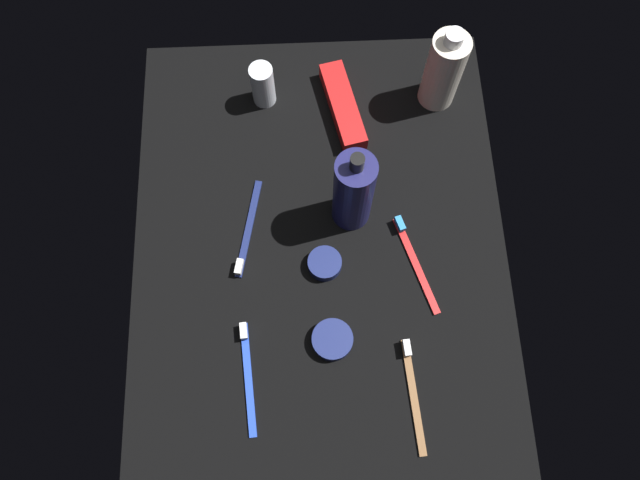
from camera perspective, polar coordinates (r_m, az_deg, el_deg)
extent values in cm
cube|color=black|center=(103.22, 0.00, -0.66)|extent=(84.00, 64.00, 1.20)
cylinder|color=navy|center=(96.55, 3.20, 4.60)|extent=(6.62, 6.62, 18.12)
cylinder|color=black|center=(87.09, 3.57, 7.38)|extent=(2.20, 2.20, 2.80)
cylinder|color=silver|center=(111.23, 11.71, 15.53)|extent=(6.65, 6.65, 15.85)
cylinder|color=silver|center=(104.11, 12.72, 18.33)|extent=(3.20, 3.20, 2.20)
cylinder|color=silver|center=(112.01, -5.50, 14.56)|extent=(4.26, 4.26, 9.14)
cube|color=navy|center=(104.02, -6.84, 1.19)|extent=(17.87, 4.83, 0.90)
cube|color=white|center=(100.86, -7.75, -2.55)|extent=(2.77, 1.60, 1.20)
cube|color=red|center=(102.45, 9.20, -2.35)|extent=(17.51, 6.61, 0.90)
cube|color=#338CCC|center=(103.33, 7.67, 1.55)|extent=(2.81, 1.84, 1.20)
cube|color=brown|center=(98.25, 8.97, -14.55)|extent=(18.04, 2.51, 0.90)
cube|color=white|center=(97.95, 8.33, -10.17)|extent=(2.67, 1.29, 1.20)
cube|color=blue|center=(98.05, -6.88, -13.02)|extent=(18.04, 2.67, 0.90)
cube|color=white|center=(98.19, -7.32, -8.62)|extent=(2.68, 1.31, 1.20)
cube|color=red|center=(112.69, 2.20, 12.67)|extent=(18.14, 8.13, 3.20)
cylinder|color=navy|center=(100.53, 0.45, -2.27)|extent=(5.76, 5.76, 2.18)
cylinder|color=navy|center=(97.62, 1.19, -9.52)|extent=(6.71, 6.71, 2.12)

